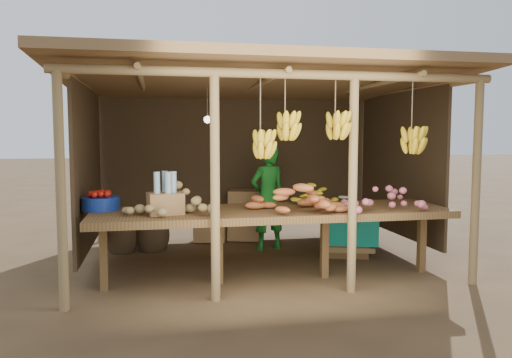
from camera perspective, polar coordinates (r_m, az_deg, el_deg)
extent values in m
plane|color=brown|center=(6.56, 0.00, -9.18)|extent=(60.00, 60.00, 0.00)
cylinder|color=olive|center=(4.84, -21.42, -1.39)|extent=(0.09, 0.09, 2.20)
cylinder|color=olive|center=(5.82, 23.86, -0.43)|extent=(0.09, 0.09, 2.20)
cylinder|color=olive|center=(7.80, -17.57, 1.06)|extent=(0.09, 0.09, 2.20)
cylinder|color=olive|center=(8.44, 12.08, 1.47)|extent=(0.09, 0.09, 2.20)
cylinder|color=olive|center=(4.79, -4.70, -1.11)|extent=(0.09, 0.09, 2.20)
cylinder|color=olive|center=(5.14, 10.99, -0.76)|extent=(0.09, 0.09, 2.20)
cylinder|color=olive|center=(4.93, 3.50, 11.89)|extent=(4.40, 0.09, 0.09)
cylinder|color=olive|center=(7.85, -2.17, 9.35)|extent=(4.40, 0.09, 0.09)
cube|color=olive|center=(6.39, 0.00, 11.14)|extent=(4.70, 3.50, 0.28)
cube|color=#42311E|center=(7.82, -2.13, 2.11)|extent=(4.20, 0.04, 1.98)
cube|color=#42311E|center=(6.50, -18.66, 1.24)|extent=(0.04, 2.40, 1.98)
cube|color=#42311E|center=(7.25, 16.02, 1.68)|extent=(0.04, 2.40, 1.98)
cube|color=brown|center=(5.49, 1.95, -3.88)|extent=(3.90, 1.05, 0.08)
cube|color=brown|center=(5.46, -17.01, -8.44)|extent=(0.08, 0.08, 0.72)
cube|color=brown|center=(5.47, -4.26, -8.21)|extent=(0.08, 0.08, 0.72)
cube|color=brown|center=(5.73, 7.83, -7.61)|extent=(0.08, 0.08, 0.72)
cube|color=brown|center=(6.22, 18.40, -6.81)|extent=(0.08, 0.08, 0.72)
cylinder|color=navy|center=(5.68, -17.32, -2.68)|extent=(0.41, 0.41, 0.14)
cube|color=#986F44|center=(5.22, -10.31, -2.75)|extent=(0.39, 0.33, 0.22)
imported|color=#186C1F|center=(7.00, 1.36, -2.12)|extent=(0.62, 0.51, 1.48)
cube|color=brown|center=(6.87, 9.99, -6.17)|extent=(0.75, 0.68, 0.57)
cube|color=#0D937C|center=(6.82, 10.03, -3.59)|extent=(0.83, 0.77, 0.06)
cube|color=#986F44|center=(7.67, -1.33, -5.49)|extent=(0.57, 0.51, 0.38)
cube|color=#986F44|center=(7.61, -1.34, -2.70)|extent=(0.57, 0.51, 0.38)
cube|color=#986F44|center=(7.60, -5.20, -5.61)|extent=(0.57, 0.51, 0.38)
ellipsoid|color=#42311E|center=(7.14, -15.16, -5.91)|extent=(0.47, 0.47, 0.63)
ellipsoid|color=#42311E|center=(7.12, -11.73, -5.87)|extent=(0.47, 0.47, 0.63)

